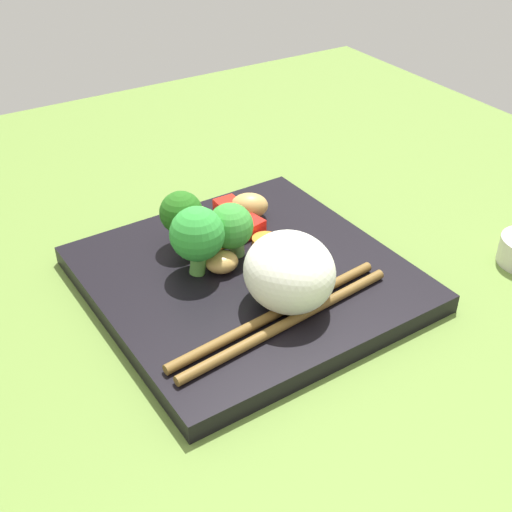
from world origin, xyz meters
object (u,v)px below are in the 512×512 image
(rice_mound, at_px, (289,272))
(chopstick_pair, at_px, (283,318))
(broccoli_floret_1, at_px, (181,214))
(carrot_slice_0, at_px, (210,252))
(square_plate, at_px, (247,278))

(rice_mound, distance_m, chopstick_pair, 0.04)
(rice_mound, bearing_deg, broccoli_floret_1, -74.13)
(rice_mound, height_order, carrot_slice_0, rice_mound)
(square_plate, bearing_deg, carrot_slice_0, -67.39)
(square_plate, height_order, chopstick_pair, chopstick_pair)
(chopstick_pair, bearing_deg, broccoli_floret_1, 90.38)
(carrot_slice_0, bearing_deg, chopstick_pair, 92.10)
(square_plate, relative_size, chopstick_pair, 1.23)
(square_plate, relative_size, rice_mound, 3.26)
(carrot_slice_0, bearing_deg, rice_mound, 102.68)
(broccoli_floret_1, height_order, carrot_slice_0, broccoli_floret_1)
(broccoli_floret_1, xyz_separation_m, carrot_slice_0, (-0.01, 0.03, -0.03))
(square_plate, height_order, rice_mound, rice_mound)
(rice_mound, xyz_separation_m, chopstick_pair, (0.02, 0.02, -0.03))
(broccoli_floret_1, relative_size, carrot_slice_0, 2.48)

